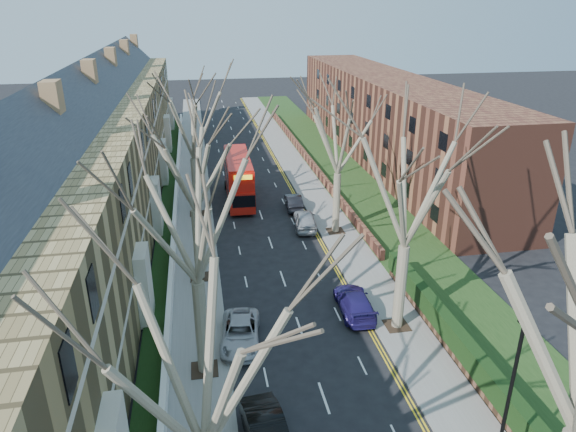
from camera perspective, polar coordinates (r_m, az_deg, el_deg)
pavement_left at (r=58.00m, az=-10.48°, el=4.24°), size 3.00×102.00×0.12m
pavement_right at (r=59.07m, az=1.25°, el=4.95°), size 3.00×102.00×0.12m
terrace_left at (r=49.50m, az=-19.77°, el=6.74°), size 9.70×78.00×13.60m
flats_right at (r=64.69m, az=10.75°, el=10.63°), size 13.97×54.00×10.00m
wall_hedge_right at (r=27.92m, az=20.79°, el=-16.11°), size 0.70×24.00×1.80m
front_wall_left at (r=50.30m, az=-12.32°, el=1.91°), size 0.30×78.00×1.00m
grass_verge_right at (r=60.07m, az=5.48°, el=5.24°), size 6.00×102.00×0.06m
lamp_post at (r=21.05m, az=23.17°, el=-18.90°), size 0.18×0.50×8.11m
tree_left_near at (r=15.13m, az=-10.23°, el=-14.18°), size 9.80×9.80×13.73m
tree_left_mid at (r=23.70m, az=-10.65°, el=1.56°), size 10.50×10.50×14.71m
tree_left_far at (r=33.33m, az=-10.72°, el=7.10°), size 10.15×10.15×14.22m
tree_left_dist at (r=44.97m, az=-10.82°, el=11.46°), size 10.50×10.50×14.71m
tree_right_mid at (r=27.82m, az=13.52°, el=4.48°), size 10.50×10.50×14.71m
tree_right_far at (r=40.65m, az=5.75°, el=10.14°), size 10.15×10.15×14.22m
double_decker_bus at (r=50.27m, az=-5.51°, el=4.10°), size 2.74×10.15×4.26m
car_left_far at (r=29.88m, az=-5.31°, el=-12.81°), size 2.71×4.90×1.30m
car_right_near at (r=32.63m, az=7.41°, el=-9.47°), size 2.18×4.88×1.39m
car_right_mid at (r=43.96m, az=1.90°, el=-0.42°), size 2.31×4.65×1.52m
car_right_far at (r=48.21m, az=0.63°, el=1.60°), size 1.67×4.15×1.34m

